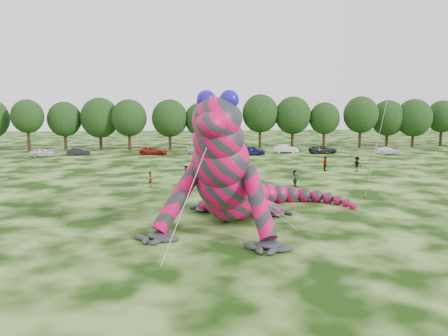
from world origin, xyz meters
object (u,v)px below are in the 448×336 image
Objects in this scene: car_1 at (79,151)px; tree_10 at (260,121)px; tree_6 at (129,125)px; spectator_2 at (357,164)px; car_6 at (323,150)px; spectator_0 at (151,179)px; tree_14 at (387,124)px; car_5 at (286,149)px; tree_9 at (229,126)px; car_2 at (153,151)px; spectator_1 at (186,174)px; tree_8 at (201,126)px; car_0 at (43,153)px; spectator_3 at (325,164)px; tree_13 at (361,122)px; tree_12 at (324,125)px; tree_16 at (442,123)px; car_4 at (252,150)px; tree_3 at (28,125)px; car_3 at (201,150)px; tree_11 at (293,122)px; car_7 at (388,150)px; tree_15 at (414,123)px; tree_5 at (100,124)px; inflatable_gecko at (234,156)px; tree_4 at (65,126)px; spectator_5 at (295,179)px.

tree_10 is at bearing -84.85° from car_1.
tree_6 is 5.02× the size of spectator_2.
tree_6 is 1.93× the size of car_6.
tree_10 reaches higher than spectator_0.
car_1 is at bearing -165.07° from tree_10.
tree_14 is 2.18× the size of car_5.
tree_6 is 18.64m from tree_9.
car_2 is (-20.17, -9.49, -4.59)m from tree_10.
spectator_1 is (17.72, -27.42, 0.23)m from car_1.
tree_8 reaches higher than car_0.
spectator_3 is (27.79, -28.53, -3.80)m from tree_6.
tree_13 is 53.18m from car_1.
tree_12 is 31.36m from spectator_3.
tree_10 is at bearing 26.56° from car_5.
tree_9 is at bearing -177.39° from tree_16.
tree_13 is 2.28× the size of car_4.
tree_13 is 5.35× the size of spectator_2.
tree_3 reaches higher than car_3.
tree_11 is 40.27m from car_1.
tree_3 is at bearing 33.76° from car_0.
tree_11 reaches higher than car_7.
tree_12 is (55.73, 0.67, -0.23)m from tree_3.
tree_13 reaches higher than car_7.
car_7 is at bearing -75.05° from spectator_2.
spectator_0 is (-49.84, -38.47, -3.99)m from tree_15.
tree_10 reaches higher than car_2.
tree_15 reaches higher than tree_9.
car_3 is at bearing -166.07° from tree_13.
tree_15 is 2.02× the size of car_2.
tree_10 reaches higher than tree_14.
tree_10 reaches higher than tree_5.
spectator_1 is at bearing -133.99° from car_0.
tree_6 is at bearing 125.33° from inflatable_gecko.
tree_9 is at bearing 19.77° from car_4.
tree_4 is 4.79× the size of spectator_3.
car_7 is (20.12, -12.54, -4.62)m from tree_10.
tree_16 reaches higher than tree_12.
tree_8 is (0.12, 51.12, -0.24)m from inflatable_gecko.
tree_9 is 5.00× the size of spectator_1.
car_4 is at bearing -23.45° from tree_6.
tree_3 is at bearing -178.70° from tree_11.
car_6 is at bearing -74.12° from tree_11.
spectator_1 reaches higher than car_6.
tree_9 reaches higher than spectator_5.
car_1 is (4.28, -8.87, -3.89)m from tree_4.
tree_8 is 5.15× the size of spectator_1.
tree_12 is (12.62, -0.84, -0.77)m from tree_10.
car_2 is (-39.91, -8.04, -4.40)m from tree_13.
tree_15 reaches higher than tree_4.
spectator_3 is (45.95, -28.92, -3.77)m from tree_3.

